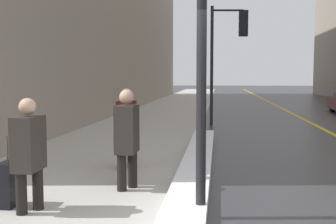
{
  "coord_description": "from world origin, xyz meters",
  "views": [
    {
      "loc": [
        0.56,
        -3.97,
        1.72
      ],
      "look_at": [
        -0.4,
        4.0,
        1.05
      ],
      "focal_mm": 45.0,
      "sensor_mm": 36.0,
      "label": 1
    }
  ],
  "objects": [
    {
      "name": "traffic_light_near",
      "position": [
        0.95,
        11.16,
        3.03
      ],
      "size": [
        1.31,
        0.4,
        4.19
      ],
      "rotation": [
        0.0,
        0.0,
        0.12
      ],
      "color": "black",
      "rests_on": "ground"
    },
    {
      "name": "pedestrian_with_shoulder_bag",
      "position": [
        -1.13,
        3.66,
        0.84
      ],
      "size": [
        0.29,
        0.7,
        1.51
      ],
      "rotation": [
        0.0,
        0.0,
        -1.57
      ],
      "color": "#340C0C",
      "rests_on": "ground"
    },
    {
      "name": "rolling_suitcase",
      "position": [
        -2.18,
        1.19,
        0.3
      ],
      "size": [
        0.22,
        0.36,
        0.95
      ],
      "rotation": [
        0.0,
        0.0,
        -1.57
      ],
      "color": "black",
      "rests_on": "ground"
    },
    {
      "name": "pedestrian_trailing",
      "position": [
        -0.81,
        2.23,
        0.85
      ],
      "size": [
        0.29,
        0.71,
        1.53
      ],
      "rotation": [
        0.0,
        0.0,
        -1.57
      ],
      "color": "black",
      "rests_on": "ground"
    },
    {
      "name": "snow_bank_curb",
      "position": [
        0.16,
        3.95,
        0.09
      ],
      "size": [
        0.55,
        8.44,
        0.18
      ],
      "color": "white",
      "rests_on": "ground"
    },
    {
      "name": "pedestrian_nearside",
      "position": [
        -1.8,
        1.0,
        0.81
      ],
      "size": [
        0.28,
        0.47,
        1.46
      ],
      "rotation": [
        0.0,
        0.0,
        -1.57
      ],
      "color": "black",
      "rests_on": "ground"
    },
    {
      "name": "road_centre_stripe",
      "position": [
        4.0,
        15.0,
        0.0
      ],
      "size": [
        0.16,
        80.0,
        0.0
      ],
      "color": "gold",
      "rests_on": "ground"
    },
    {
      "name": "sidewalk_slab",
      "position": [
        -2.0,
        15.0,
        0.01
      ],
      "size": [
        4.0,
        80.0,
        0.01
      ],
      "color": "#B2AFA8",
      "rests_on": "ground"
    }
  ]
}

